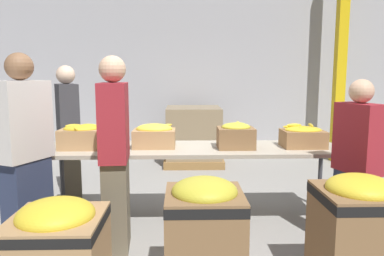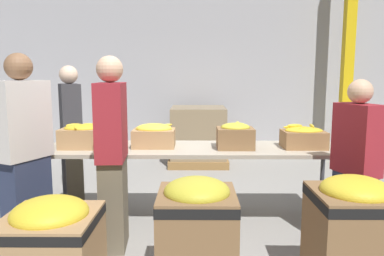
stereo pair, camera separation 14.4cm
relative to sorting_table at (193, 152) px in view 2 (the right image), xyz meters
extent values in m
plane|color=gray|center=(0.00, 0.00, -0.77)|extent=(30.00, 30.00, 0.00)
cube|color=#A8A8AD|center=(0.00, 3.47, 1.23)|extent=(16.00, 0.08, 4.00)
cube|color=#B2A893|center=(0.00, 0.00, 0.03)|extent=(3.19, 0.82, 0.04)
cylinder|color=#38383D|center=(-1.53, -0.35, -0.38)|extent=(0.05, 0.05, 0.78)
cylinder|color=#38383D|center=(1.53, -0.35, -0.38)|extent=(0.05, 0.05, 0.78)
cylinder|color=#38383D|center=(-1.53, 0.35, -0.38)|extent=(0.05, 0.05, 0.78)
cylinder|color=#38383D|center=(1.53, 0.35, -0.38)|extent=(0.05, 0.05, 0.78)
cube|color=tan|center=(-1.18, -0.06, 0.15)|extent=(0.44, 0.28, 0.21)
ellipsoid|color=gold|center=(-1.18, -0.06, 0.26)|extent=(0.36, 0.25, 0.08)
ellipsoid|color=gold|center=(-1.24, -0.11, 0.28)|extent=(0.14, 0.21, 0.05)
ellipsoid|color=gold|center=(-1.28, 0.01, 0.29)|extent=(0.17, 0.12, 0.05)
ellipsoid|color=gold|center=(-1.11, -0.01, 0.29)|extent=(0.18, 0.06, 0.05)
ellipsoid|color=gold|center=(-1.08, -0.03, 0.28)|extent=(0.19, 0.12, 0.04)
cube|color=tan|center=(-0.42, 0.01, 0.14)|extent=(0.45, 0.33, 0.19)
ellipsoid|color=yellow|center=(-0.42, 0.01, 0.25)|extent=(0.39, 0.29, 0.11)
ellipsoid|color=yellow|center=(-0.37, 0.08, 0.28)|extent=(0.18, 0.15, 0.04)
ellipsoid|color=yellow|center=(-0.29, 0.10, 0.27)|extent=(0.15, 0.18, 0.05)
cube|color=olive|center=(0.45, -0.06, 0.16)|extent=(0.38, 0.32, 0.22)
ellipsoid|color=gold|center=(0.45, -0.06, 0.28)|extent=(0.31, 0.27, 0.09)
ellipsoid|color=gold|center=(0.48, 0.02, 0.30)|extent=(0.09, 0.17, 0.06)
ellipsoid|color=gold|center=(0.46, -0.06, 0.31)|extent=(0.16, 0.04, 0.03)
cube|color=olive|center=(1.18, -0.02, 0.14)|extent=(0.44, 0.34, 0.18)
ellipsoid|color=gold|center=(1.18, -0.02, 0.24)|extent=(0.40, 0.28, 0.07)
ellipsoid|color=gold|center=(1.29, 0.07, 0.27)|extent=(0.06, 0.20, 0.04)
ellipsoid|color=gold|center=(1.10, 0.04, 0.28)|extent=(0.17, 0.07, 0.06)
ellipsoid|color=gold|center=(1.17, -0.05, 0.27)|extent=(0.14, 0.12, 0.04)
ellipsoid|color=gold|center=(1.06, 0.05, 0.26)|extent=(0.19, 0.10, 0.04)
cube|color=#6B604C|center=(-0.73, -0.66, -0.35)|extent=(0.25, 0.41, 0.84)
cube|color=maroon|center=(-0.73, -0.66, 0.41)|extent=(0.27, 0.49, 0.69)
sphere|color=#DBAD89|center=(-0.73, -0.66, 0.87)|extent=(0.24, 0.24, 0.24)
cube|color=#2D3856|center=(1.42, -0.78, -0.40)|extent=(0.30, 0.40, 0.74)
cube|color=maroon|center=(1.42, -0.78, 0.27)|extent=(0.33, 0.46, 0.61)
sphere|color=#DBAD89|center=(1.42, -0.78, 0.68)|extent=(0.21, 0.21, 0.21)
cube|color=#6B604C|center=(-1.55, 0.72, -0.36)|extent=(0.36, 0.44, 0.81)
cube|color=#333338|center=(-1.55, 0.72, 0.38)|extent=(0.40, 0.51, 0.67)
sphere|color=beige|center=(-1.55, 0.72, 0.82)|extent=(0.23, 0.23, 0.23)
cube|color=#2D3856|center=(-1.52, -0.68, -0.35)|extent=(0.37, 0.46, 0.85)
cube|color=silver|center=(-1.52, -0.68, 0.43)|extent=(0.42, 0.53, 0.70)
sphere|color=#896042|center=(-1.52, -0.68, 0.89)|extent=(0.24, 0.24, 0.24)
cube|color=tan|center=(-1.02, -1.41, -0.47)|extent=(0.65, 0.65, 0.60)
cube|color=black|center=(-1.02, -1.41, -0.23)|extent=(0.65, 0.65, 0.07)
ellipsoid|color=yellow|center=(-1.02, -1.41, -0.16)|extent=(0.55, 0.55, 0.23)
cube|color=olive|center=(0.04, -1.41, -0.39)|extent=(0.55, 0.55, 0.76)
cube|color=black|center=(0.04, -1.41, -0.06)|extent=(0.56, 0.56, 0.07)
ellipsoid|color=gold|center=(0.04, -1.41, 0.00)|extent=(0.47, 0.47, 0.19)
cube|color=olive|center=(1.16, -1.41, -0.38)|extent=(0.58, 0.58, 0.77)
cube|color=black|center=(1.16, -1.41, -0.05)|extent=(0.58, 0.58, 0.07)
ellipsoid|color=yellow|center=(1.16, -1.41, 0.01)|extent=(0.49, 0.49, 0.20)
cube|color=yellow|center=(2.74, 2.79, 1.23)|extent=(0.17, 0.17, 4.00)
cube|color=olive|center=(0.08, 2.67, -0.70)|extent=(1.04, 1.04, 0.13)
cube|color=#897556|center=(0.08, 2.67, -0.20)|extent=(0.96, 0.96, 0.89)
camera|label=1|loc=(-0.12, -3.97, 0.83)|focal=35.00mm
camera|label=2|loc=(0.02, -3.97, 0.83)|focal=35.00mm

